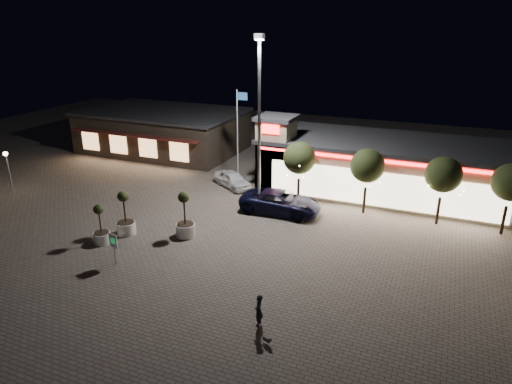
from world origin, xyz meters
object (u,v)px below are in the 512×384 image
at_px(pickup_truck, 280,202).
at_px(valet_sign, 113,243).
at_px(white_sedan, 233,179).
at_px(pedestrian, 259,310).
at_px(planter_mid, 101,231).
at_px(planter_left, 126,221).

height_order(pickup_truck, valet_sign, valet_sign).
relative_size(white_sedan, pedestrian, 2.55).
relative_size(pedestrian, valet_sign, 0.81).
relative_size(white_sedan, planter_mid, 1.52).
xyz_separation_m(pickup_truck, valet_sign, (-6.12, -10.78, 0.53)).
height_order(pickup_truck, pedestrian, pickup_truck).
distance_m(white_sedan, planter_left, 11.08).
bearing_deg(valet_sign, pickup_truck, 60.40).
relative_size(planter_left, valet_sign, 1.55).
bearing_deg(pedestrian, valet_sign, -105.73).
xyz_separation_m(pedestrian, valet_sign, (-9.69, 1.92, 0.57)).
height_order(white_sedan, pedestrian, pedestrian).
distance_m(pickup_truck, valet_sign, 12.41).
relative_size(pedestrian, planter_left, 0.52).
bearing_deg(white_sedan, planter_left, -160.98).
bearing_deg(planter_left, white_sedan, 76.77).
distance_m(planter_left, valet_sign, 4.06).
xyz_separation_m(planter_left, planter_mid, (-0.57, -1.67, -0.12)).
bearing_deg(pickup_truck, planter_left, 130.98).
relative_size(pedestrian, planter_mid, 0.60).
distance_m(pickup_truck, planter_mid, 12.43).
height_order(planter_mid, valet_sign, planter_mid).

